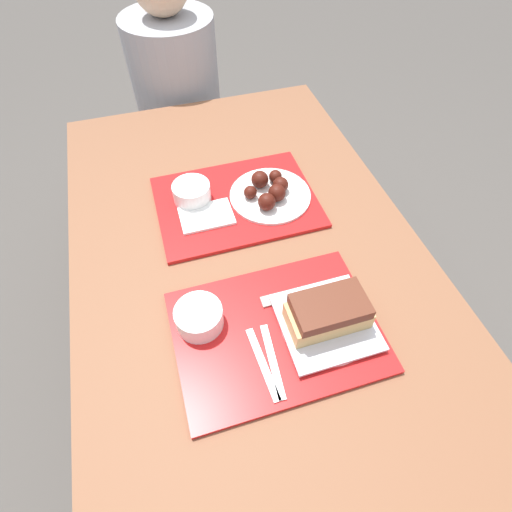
{
  "coord_description": "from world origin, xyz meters",
  "views": [
    {
      "loc": [
        -0.17,
        -0.56,
        1.57
      ],
      "look_at": [
        0.0,
        0.02,
        0.8
      ],
      "focal_mm": 28.0,
      "sensor_mm": 36.0,
      "label": 1
    }
  ],
  "objects": [
    {
      "name": "ground_plane",
      "position": [
        0.0,
        0.0,
        0.0
      ],
      "size": [
        12.0,
        12.0,
        0.0
      ],
      "primitive_type": "plane",
      "color": "#4C4742"
    },
    {
      "name": "picnic_table",
      "position": [
        0.0,
        0.0,
        0.67
      ],
      "size": [
        0.9,
        1.65,
        0.76
      ],
      "color": "brown",
      "rests_on": "ground_plane"
    },
    {
      "name": "picnic_bench_far",
      "position": [
        0.0,
        1.04,
        0.4
      ],
      "size": [
        0.86,
        0.28,
        0.47
      ],
      "color": "brown",
      "rests_on": "ground_plane"
    },
    {
      "name": "tray_near",
      "position": [
        -0.01,
        -0.17,
        0.77
      ],
      "size": [
        0.45,
        0.34,
        0.01
      ],
      "color": "red",
      "rests_on": "picnic_table"
    },
    {
      "name": "tray_far",
      "position": [
        0.02,
        0.26,
        0.77
      ],
      "size": [
        0.45,
        0.34,
        0.01
      ],
      "color": "red",
      "rests_on": "picnic_table"
    },
    {
      "name": "bowl_coleslaw_near",
      "position": [
        -0.17,
        -0.1,
        0.8
      ],
      "size": [
        0.11,
        0.11,
        0.05
      ],
      "color": "white",
      "rests_on": "tray_near"
    },
    {
      "name": "brisket_sandwich_plate",
      "position": [
        0.1,
        -0.19,
        0.81
      ],
      "size": [
        0.2,
        0.2,
        0.09
      ],
      "color": "white",
      "rests_on": "tray_near"
    },
    {
      "name": "plastic_fork_near",
      "position": [
        -0.06,
        -0.24,
        0.77
      ],
      "size": [
        0.03,
        0.17,
        0.0
      ],
      "color": "white",
      "rests_on": "tray_near"
    },
    {
      "name": "plastic_knife_near",
      "position": [
        -0.04,
        -0.24,
        0.77
      ],
      "size": [
        0.03,
        0.17,
        0.0
      ],
      "color": "white",
      "rests_on": "tray_near"
    },
    {
      "name": "condiment_packet",
      "position": [
        -0.0,
        -0.09,
        0.77
      ],
      "size": [
        0.04,
        0.03,
        0.01
      ],
      "color": "#A59E93",
      "rests_on": "tray_near"
    },
    {
      "name": "bowl_coleslaw_far",
      "position": [
        -0.1,
        0.3,
        0.8
      ],
      "size": [
        0.11,
        0.11,
        0.05
      ],
      "color": "white",
      "rests_on": "tray_far"
    },
    {
      "name": "wings_plate_far",
      "position": [
        0.11,
        0.24,
        0.79
      ],
      "size": [
        0.23,
        0.23,
        0.06
      ],
      "color": "white",
      "rests_on": "tray_far"
    },
    {
      "name": "napkin_far",
      "position": [
        -0.08,
        0.22,
        0.78
      ],
      "size": [
        0.15,
        0.1,
        0.01
      ],
      "color": "white",
      "rests_on": "tray_far"
    },
    {
      "name": "person_seated_across",
      "position": [
        -0.03,
        1.04,
        0.76
      ],
      "size": [
        0.35,
        0.35,
        0.7
      ],
      "color": "#9E9EA3",
      "rests_on": "picnic_bench_far"
    }
  ]
}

